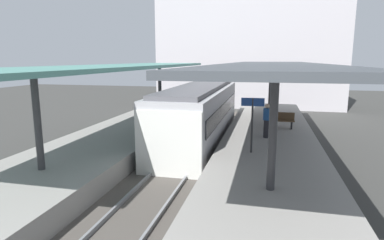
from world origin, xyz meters
name	(u,v)px	position (x,y,z in m)	size (l,w,h in m)	color
ground_plane	(185,162)	(0.00, 0.00, 0.00)	(80.00, 80.00, 0.00)	#383835
platform_left	(110,146)	(-3.80, 0.00, 0.50)	(4.40, 28.00, 1.00)	gray
platform_right	(269,157)	(3.80, 0.00, 0.50)	(4.40, 28.00, 1.00)	gray
track_ballast	(185,160)	(0.00, 0.00, 0.10)	(3.20, 28.00, 0.20)	#4C4742
rail_near_side	(170,155)	(-0.72, 0.00, 0.27)	(0.08, 28.00, 0.14)	slate
rail_far_side	(200,157)	(0.72, 0.00, 0.27)	(0.08, 28.00, 0.14)	slate
commuter_train	(199,114)	(0.00, 3.22, 1.73)	(2.78, 11.73, 3.10)	#ADADB2
canopy_left	(119,68)	(-3.80, 1.40, 4.28)	(4.18, 21.00, 3.41)	#333335
canopy_right	(273,66)	(3.80, 1.40, 4.39)	(4.18, 21.00, 3.52)	#333335
platform_bench	(281,120)	(4.40, 3.93, 1.46)	(1.40, 0.41, 0.86)	black
platform_sign	(252,113)	(3.07, -1.22, 2.62)	(0.90, 0.08, 2.21)	#262628
passenger_near_bench	(267,120)	(3.64, 1.50, 1.85)	(0.36, 0.36, 1.64)	#232328
station_building_backdrop	(249,51)	(1.65, 20.00, 5.50)	(18.00, 6.00, 11.00)	#B7B2B7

